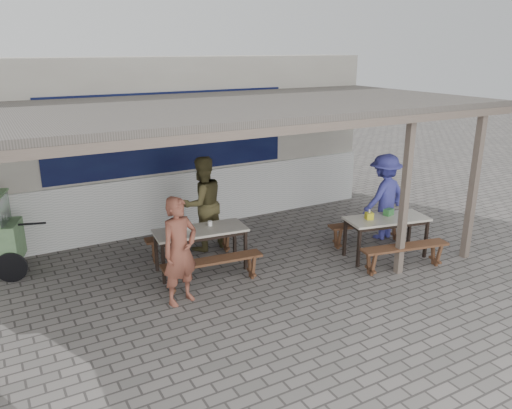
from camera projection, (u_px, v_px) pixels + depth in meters
The scene contains 16 objects.
ground at pixel (252, 282), 8.18m from camera, with size 60.00×60.00×0.00m, color slate.
back_wall at pixel (171, 143), 10.64m from camera, with size 9.00×1.28×3.50m.
warung_roof at pixel (226, 109), 8.12m from camera, with size 9.00×4.21×2.81m.
table_left at pixel (200, 234), 8.42m from camera, with size 1.61×0.80×0.75m.
bench_left_street at pixel (213, 266), 7.97m from camera, with size 1.67×0.45×0.45m.
bench_left_wall at pixel (191, 239), 9.06m from camera, with size 1.67×0.45×0.45m.
table_right at pixel (387, 222), 8.98m from camera, with size 1.58×0.92×0.75m.
bench_right_street at pixel (405, 252), 8.52m from camera, with size 1.61×0.59×0.45m.
bench_right_wall at pixel (368, 228), 9.64m from camera, with size 1.61×0.59×0.45m.
patron_street_side at pixel (180, 251), 7.31m from camera, with size 0.60×0.39×1.65m, color brown.
patron_wall_side at pixel (202, 204), 9.29m from camera, with size 0.87×0.68×1.79m, color brown.
patron_right_table at pixel (384, 197), 9.87m from camera, with size 1.10×0.63×1.71m, color #4445AC.
tissue_box at pixel (369, 216), 8.87m from camera, with size 0.13×0.13×0.13m, color yellow.
donation_box at pixel (389, 212), 9.08m from camera, with size 0.18×0.12×0.12m, color #387E3E.
condiment_jar at pixel (210, 223), 8.55m from camera, with size 0.08×0.08×0.09m, color white.
condiment_bowl at pixel (189, 228), 8.40m from camera, with size 0.19×0.19×0.05m, color silver.
Camera 1 is at (-3.57, -6.51, 3.68)m, focal length 35.00 mm.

